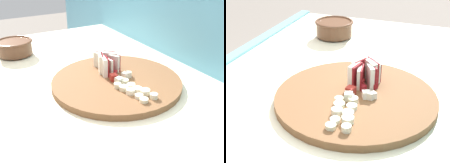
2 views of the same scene
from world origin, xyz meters
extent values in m
cylinder|color=brown|center=(0.08, 0.09, 0.93)|extent=(0.42, 0.42, 0.02)
cube|color=maroon|center=(0.03, 0.08, 0.97)|extent=(0.05, 0.02, 0.06)
cube|color=white|center=(0.03, 0.07, 0.97)|extent=(0.05, 0.02, 0.06)
cube|color=maroon|center=(0.00, 0.08, 0.97)|extent=(0.05, 0.02, 0.06)
cube|color=#EFE5CC|center=(0.00, 0.07, 0.97)|extent=(0.05, 0.03, 0.06)
cube|color=maroon|center=(0.03, 0.09, 0.97)|extent=(0.05, 0.01, 0.06)
cube|color=beige|center=(0.03, 0.08, 0.97)|extent=(0.05, 0.02, 0.06)
cube|color=maroon|center=(-0.04, 0.09, 0.96)|extent=(0.05, 0.02, 0.05)
cube|color=beige|center=(-0.03, 0.09, 0.96)|extent=(0.05, 0.03, 0.05)
cube|color=maroon|center=(0.02, 0.12, 0.97)|extent=(0.04, 0.02, 0.06)
cube|color=white|center=(0.02, 0.11, 0.97)|extent=(0.04, 0.03, 0.06)
cube|color=maroon|center=(-0.01, 0.11, 0.97)|extent=(0.04, 0.04, 0.06)
cube|color=white|center=(0.00, 0.11, 0.97)|extent=(0.04, 0.04, 0.06)
cube|color=maroon|center=(-0.02, 0.11, 0.96)|extent=(0.02, 0.04, 0.05)
cube|color=white|center=(-0.01, 0.11, 0.96)|extent=(0.02, 0.04, 0.05)
cube|color=maroon|center=(0.05, 0.10, 0.95)|extent=(0.02, 0.02, 0.02)
cube|color=#A32323|center=(0.03, 0.09, 0.95)|extent=(0.02, 0.02, 0.02)
cube|color=white|center=(0.08, 0.12, 0.95)|extent=(0.03, 0.03, 0.02)
cube|color=beige|center=(0.08, 0.13, 0.95)|extent=(0.02, 0.02, 0.02)
cube|color=#EFE5CC|center=(0.11, 0.08, 0.95)|extent=(0.03, 0.03, 0.02)
cube|color=maroon|center=(0.03, 0.12, 0.95)|extent=(0.02, 0.02, 0.02)
cube|color=#EFE5CC|center=(0.11, 0.09, 0.95)|extent=(0.02, 0.02, 0.02)
cube|color=white|center=(0.08, 0.13, 0.95)|extent=(0.02, 0.02, 0.02)
cube|color=#B22D23|center=(0.08, 0.08, 0.95)|extent=(0.03, 0.03, 0.02)
cylinder|color=beige|center=(0.13, 0.06, 0.94)|extent=(0.02, 0.02, 0.01)
cylinder|color=beige|center=(0.15, 0.07, 0.94)|extent=(0.03, 0.03, 0.01)
cylinder|color=white|center=(0.18, 0.08, 0.94)|extent=(0.03, 0.03, 0.02)
cylinder|color=white|center=(0.21, 0.08, 0.94)|extent=(0.02, 0.02, 0.01)
cylinder|color=beige|center=(0.24, 0.08, 0.94)|extent=(0.02, 0.02, 0.01)
cylinder|color=beige|center=(0.12, 0.09, 0.94)|extent=(0.03, 0.03, 0.01)
cylinder|color=#F4EAC6|center=(0.14, 0.10, 0.94)|extent=(0.03, 0.03, 0.01)
cylinder|color=white|center=(0.18, 0.10, 0.94)|extent=(0.03, 0.03, 0.01)
cylinder|color=#F4EAC6|center=(0.20, 0.11, 0.95)|extent=(0.03, 0.03, 0.02)
cylinder|color=#F4EAC6|center=(0.24, 0.12, 0.94)|extent=(0.02, 0.02, 0.01)
cylinder|color=brown|center=(-0.36, -0.14, 0.92)|extent=(0.08, 0.08, 0.01)
cylinder|color=brown|center=(-0.36, -0.14, 0.95)|extent=(0.14, 0.14, 0.05)
torus|color=brown|center=(-0.36, -0.14, 0.98)|extent=(0.15, 0.15, 0.01)
camera|label=1|loc=(0.75, -0.31, 1.33)|focal=43.27mm
camera|label=2|loc=(0.81, 0.31, 1.38)|focal=54.64mm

